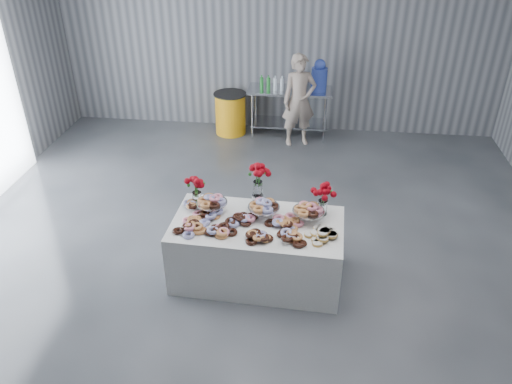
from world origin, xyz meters
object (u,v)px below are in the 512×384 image
Objects in this scene: prep_table at (290,104)px; display_table at (257,250)px; water_jug at (319,77)px; person at (299,100)px; trash_barrel at (231,113)px.

display_table is at bearing -91.51° from prep_table.
prep_table is at bearing 88.49° from display_table.
water_jug is 0.56m from person.
display_table is at bearing -76.28° from trash_barrel.
prep_table is at bearing 104.05° from person.
trash_barrel is (-1.59, 0.00, -0.76)m from water_jug.
prep_table reaches higher than display_table.
trash_barrel is (-1.27, 0.30, -0.42)m from person.
water_jug is (0.50, -0.00, 0.53)m from prep_table.
trash_barrel is at bearing 103.72° from display_table.
prep_table is 2.71× the size of water_jug.
prep_table is (0.11, 4.03, 0.24)m from display_table.
trash_barrel is at bearing 149.86° from person.
water_jug is 1.76m from trash_barrel.
display_table is 4.14m from trash_barrel.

